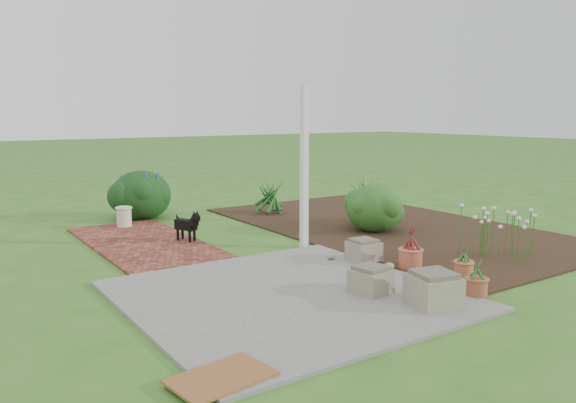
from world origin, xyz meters
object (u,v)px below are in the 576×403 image
black_dog (188,224)px  evergreen_shrub (375,207)px  stone_trough_near (433,290)px  cream_ceramic_urn (124,217)px

black_dog → evergreen_shrub: (3.09, -1.03, 0.13)m
stone_trough_near → black_dog: bearing=102.4°
black_dog → evergreen_shrub: size_ratio=0.52×
stone_trough_near → evergreen_shrub: 3.92m
stone_trough_near → black_dog: black_dog is taller
stone_trough_near → evergreen_shrub: bearing=56.8°
black_dog → cream_ceramic_urn: (-0.49, 1.73, -0.10)m
black_dog → cream_ceramic_urn: black_dog is taller
stone_trough_near → cream_ceramic_urn: bearing=103.4°
cream_ceramic_urn → stone_trough_near: bearing=-76.6°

